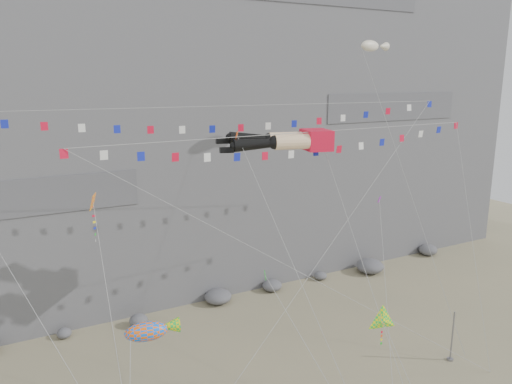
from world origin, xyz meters
The scene contains 13 objects.
cliff centered at (0.00, 32.00, 25.00)m, with size 80.00×28.00×50.00m, color slate.
talus_boulders centered at (0.00, 17.00, 0.60)m, with size 60.00×3.00×1.20m, color slate, non-canonical shape.
anchor_pole_right centered at (11.62, -0.61, 2.01)m, with size 0.12×0.12×4.03m, color slate.
legs_kite centered at (1.07, 6.60, 16.73)m, with size 8.48×16.42×21.62m.
flag_banner_upper centered at (-1.94, 10.33, 19.09)m, with size 38.99×14.77×25.49m.
flag_banner_lower centered at (1.85, 5.51, 17.37)m, with size 32.22×9.39×22.33m.
harlequin_kite centered at (-12.98, 4.69, 14.25)m, with size 1.77×8.87×16.30m.
fish_windsock centered at (-11.03, 2.08, 6.95)m, with size 5.17×7.93×10.32m.
delta_kite centered at (3.14, -2.01, 6.01)m, with size 2.18×5.82×8.07m.
blimp_windsock centered at (11.46, 10.18, 23.70)m, with size 3.69×12.16×26.23m.
small_kite_a centered at (-2.65, 6.67, 16.88)m, with size 2.56×14.55×22.28m.
small_kite_b centered at (8.13, 4.32, 11.71)m, with size 8.03×11.38×17.71m.
small_kite_c centered at (-3.72, 0.94, 9.19)m, with size 3.17×9.66×13.23m.
Camera 1 is at (-17.81, -23.84, 21.20)m, focal length 35.00 mm.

